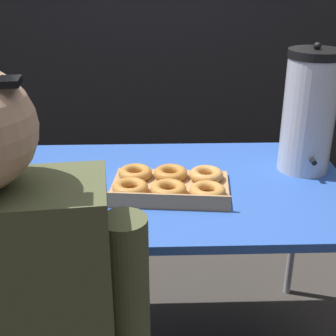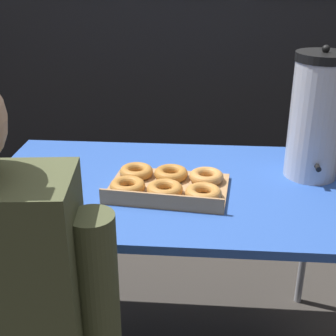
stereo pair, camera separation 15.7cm
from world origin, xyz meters
TOP-DOWN VIEW (x-y plane):
  - folding_table at (0.00, 0.00)m, footprint 1.25×0.77m
  - donut_box at (0.01, -0.05)m, footprint 0.42×0.31m
  - coffee_urn at (0.50, 0.11)m, footprint 0.19×0.21m
  - cell_phone at (-0.49, -0.03)m, footprint 0.14×0.17m

SIDE VIEW (x-z plane):
  - folding_table at x=0.00m, z-range 0.32..1.07m
  - cell_phone at x=-0.49m, z-range 0.74..0.76m
  - donut_box at x=0.01m, z-range 0.74..0.79m
  - coffee_urn at x=0.50m, z-range 0.73..1.19m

